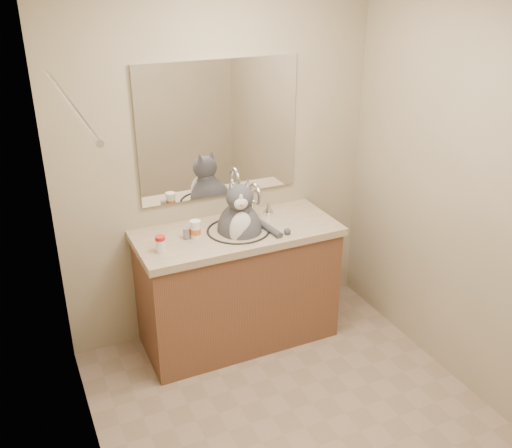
{
  "coord_description": "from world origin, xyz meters",
  "views": [
    {
      "loc": [
        -1.3,
        -2.15,
        2.43
      ],
      "look_at": [
        -0.01,
        0.65,
        1.02
      ],
      "focal_mm": 40.0,
      "sensor_mm": 36.0,
      "label": 1
    }
  ],
  "objects_px": {
    "cat": "(240,227)",
    "pill_bottle_orange": "(196,230)",
    "pill_bottle_redcap": "(161,244)",
    "grey_canister": "(187,233)"
  },
  "relations": [
    {
      "from": "cat",
      "to": "pill_bottle_orange",
      "type": "distance_m",
      "value": 0.3
    },
    {
      "from": "pill_bottle_redcap",
      "to": "grey_canister",
      "type": "bearing_deg",
      "value": 28.75
    },
    {
      "from": "pill_bottle_orange",
      "to": "pill_bottle_redcap",
      "type": "bearing_deg",
      "value": -159.36
    },
    {
      "from": "cat",
      "to": "pill_bottle_redcap",
      "type": "distance_m",
      "value": 0.56
    },
    {
      "from": "pill_bottle_redcap",
      "to": "grey_canister",
      "type": "relative_size",
      "value": 1.45
    },
    {
      "from": "cat",
      "to": "grey_canister",
      "type": "distance_m",
      "value": 0.35
    },
    {
      "from": "pill_bottle_redcap",
      "to": "pill_bottle_orange",
      "type": "bearing_deg",
      "value": 20.64
    },
    {
      "from": "cat",
      "to": "pill_bottle_redcap",
      "type": "xyz_separation_m",
      "value": [
        -0.55,
        -0.07,
        0.03
      ]
    },
    {
      "from": "grey_canister",
      "to": "pill_bottle_redcap",
      "type": "bearing_deg",
      "value": -151.25
    },
    {
      "from": "cat",
      "to": "pill_bottle_redcap",
      "type": "bearing_deg",
      "value": -155.15
    }
  ]
}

